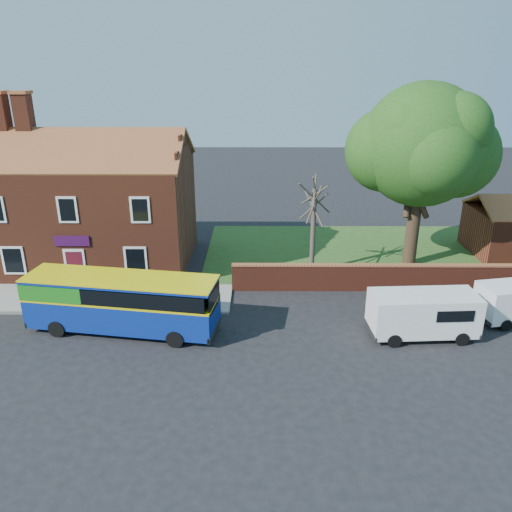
{
  "coord_description": "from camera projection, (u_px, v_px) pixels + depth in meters",
  "views": [
    {
      "loc": [
        3.52,
        -18.92,
        12.04
      ],
      "look_at": [
        3.38,
        5.0,
        2.85
      ],
      "focal_mm": 35.0,
      "sensor_mm": 36.0,
      "label": 1
    }
  ],
  "objects": [
    {
      "name": "van_near",
      "position": [
        423.0,
        313.0,
        23.28
      ],
      "size": [
        5.02,
        2.28,
        2.16
      ],
      "rotation": [
        0.0,
        0.0,
        0.06
      ],
      "color": "white",
      "rests_on": "ground"
    },
    {
      "name": "pavement",
      "position": [
        67.0,
        298.0,
        27.38
      ],
      "size": [
        18.0,
        3.5,
        0.12
      ],
      "primitive_type": "cube",
      "color": "gray",
      "rests_on": "ground"
    },
    {
      "name": "bare_tree",
      "position": [
        313.0,
        227.0,
        29.92
      ],
      "size": [
        2.16,
        2.57,
        5.76
      ],
      "color": "#4C4238",
      "rests_on": "ground"
    },
    {
      "name": "kerb",
      "position": [
        55.0,
        313.0,
        25.74
      ],
      "size": [
        18.0,
        0.15,
        0.14
      ],
      "primitive_type": "cube",
      "color": "slate",
      "rests_on": "ground"
    },
    {
      "name": "boundary_wall",
      "position": [
        426.0,
        277.0,
        28.17
      ],
      "size": [
        22.0,
        0.38,
        1.6
      ],
      "color": "maroon",
      "rests_on": "ground"
    },
    {
      "name": "ground",
      "position": [
        179.0,
        357.0,
        22.0
      ],
      "size": [
        120.0,
        120.0,
        0.0
      ],
      "primitive_type": "plane",
      "color": "black",
      "rests_on": "ground"
    },
    {
      "name": "shop_building",
      "position": [
        92.0,
        211.0,
        31.54
      ],
      "size": [
        12.3,
        8.13,
        10.5
      ],
      "color": "brown",
      "rests_on": "ground"
    },
    {
      "name": "large_tree",
      "position": [
        422.0,
        149.0,
        29.73
      ],
      "size": [
        9.23,
        7.3,
        11.26
      ],
      "color": "black",
      "rests_on": "ground"
    },
    {
      "name": "bus",
      "position": [
        116.0,
        300.0,
        23.68
      ],
      "size": [
        9.34,
        3.7,
        2.78
      ],
      "rotation": [
        0.0,
        0.0,
        -0.16
      ],
      "color": "navy",
      "rests_on": "ground"
    },
    {
      "name": "grass_strip",
      "position": [
        397.0,
        253.0,
        34.05
      ],
      "size": [
        26.0,
        12.0,
        0.04
      ],
      "primitive_type": "cube",
      "color": "#426B28",
      "rests_on": "ground"
    }
  ]
}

